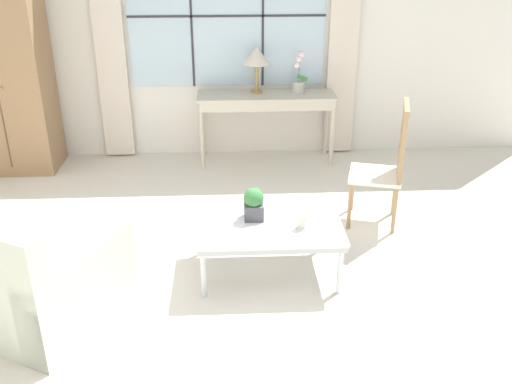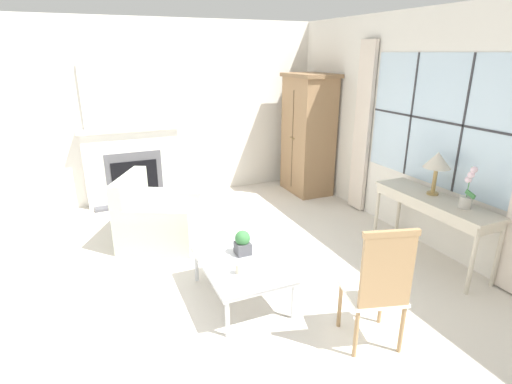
# 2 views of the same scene
# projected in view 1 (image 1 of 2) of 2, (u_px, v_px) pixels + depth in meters

# --- Properties ---
(ground_plane) EXTENTS (14.00, 14.00, 0.00)m
(ground_plane) POSITION_uv_depth(u_px,v_px,m) (234.00, 304.00, 4.01)
(ground_plane) COLOR silver
(wall_back_windowed) EXTENTS (7.20, 0.14, 2.80)m
(wall_back_windowed) POSITION_uv_depth(u_px,v_px,m) (227.00, 30.00, 6.16)
(wall_back_windowed) COLOR silver
(wall_back_windowed) RESTS_ON ground_plane
(armoire) EXTENTS (0.92, 0.64, 1.98)m
(armoire) POSITION_uv_depth(u_px,v_px,m) (6.00, 77.00, 5.89)
(armoire) COLOR #93704C
(armoire) RESTS_ON ground_plane
(console_table) EXTENTS (1.50, 0.44, 0.77)m
(console_table) POSITION_uv_depth(u_px,v_px,m) (266.00, 102.00, 6.20)
(console_table) COLOR beige
(console_table) RESTS_ON ground_plane
(table_lamp) EXTENTS (0.30, 0.30, 0.50)m
(table_lamp) POSITION_uv_depth(u_px,v_px,m) (257.00, 57.00, 6.05)
(table_lamp) COLOR #9E7F47
(table_lamp) RESTS_ON console_table
(potted_orchid) EXTENTS (0.16, 0.13, 0.46)m
(potted_orchid) POSITION_uv_depth(u_px,v_px,m) (299.00, 78.00, 6.15)
(potted_orchid) COLOR #BCB7AD
(potted_orchid) RESTS_ON console_table
(armchair_upholstered) EXTENTS (1.21, 1.22, 0.88)m
(armchair_upholstered) POSITION_uv_depth(u_px,v_px,m) (36.00, 281.00, 3.76)
(armchair_upholstered) COLOR beige
(armchair_upholstered) RESTS_ON ground_plane
(side_chair_wooden) EXTENTS (0.54, 0.54, 1.10)m
(side_chair_wooden) POSITION_uv_depth(u_px,v_px,m) (389.00, 160.00, 4.87)
(side_chair_wooden) COLOR white
(side_chair_wooden) RESTS_ON ground_plane
(coffee_table) EXTENTS (1.07, 0.73, 0.42)m
(coffee_table) POSITION_uv_depth(u_px,v_px,m) (269.00, 227.00, 4.25)
(coffee_table) COLOR silver
(coffee_table) RESTS_ON ground_plane
(potted_plant_small) EXTENTS (0.15, 0.15, 0.25)m
(potted_plant_small) POSITION_uv_depth(u_px,v_px,m) (254.00, 203.00, 4.23)
(potted_plant_small) COLOR #4C4C51
(potted_plant_small) RESTS_ON coffee_table
(pillar_candle) EXTENTS (0.09, 0.09, 0.11)m
(pillar_candle) POSITION_uv_depth(u_px,v_px,m) (302.00, 223.00, 4.12)
(pillar_candle) COLOR silver
(pillar_candle) RESTS_ON coffee_table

